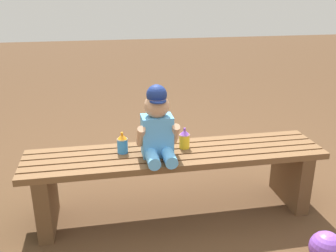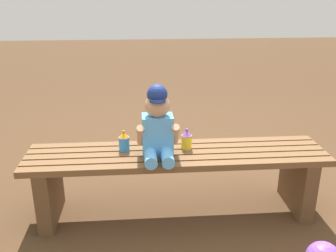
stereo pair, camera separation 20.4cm
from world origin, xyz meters
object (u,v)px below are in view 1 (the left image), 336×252
(toy_ball, at_px, (326,248))
(child_figure, at_px, (157,126))
(sippy_cup_left, at_px, (122,143))
(sippy_cup_right, at_px, (184,139))
(park_bench, at_px, (176,171))

(toy_ball, bearing_deg, child_figure, 144.15)
(sippy_cup_left, xyz_separation_m, sippy_cup_right, (0.36, 0.00, 0.00))
(child_figure, distance_m, sippy_cup_left, 0.24)
(sippy_cup_left, bearing_deg, sippy_cup_right, 0.00)
(sippy_cup_right, distance_m, toy_ball, 0.93)
(park_bench, bearing_deg, child_figure, -162.99)
(child_figure, relative_size, toy_ball, 2.44)
(sippy_cup_left, distance_m, sippy_cup_right, 0.36)
(child_figure, height_order, sippy_cup_right, child_figure)
(park_bench, bearing_deg, sippy_cup_left, 171.37)
(sippy_cup_right, bearing_deg, toy_ball, -47.04)
(child_figure, height_order, toy_ball, child_figure)
(sippy_cup_left, bearing_deg, park_bench, -8.63)
(park_bench, bearing_deg, toy_ball, -42.00)
(child_figure, relative_size, sippy_cup_left, 3.26)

